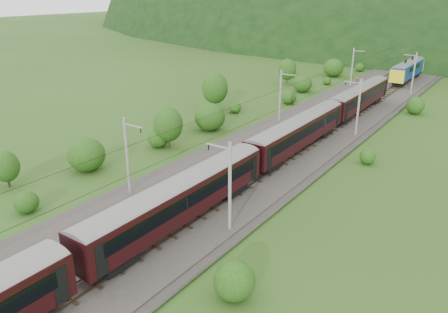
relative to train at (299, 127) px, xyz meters
The scene contains 14 objects.
ground 21.43m from the train, 96.52° to the right, with size 600.00×600.00×0.00m, color #2F4816.
railbed 11.76m from the train, 102.30° to the right, with size 14.00×220.00×0.30m, color #38332D.
track_left 12.41m from the train, 113.57° to the right, with size 2.40×220.00×0.27m.
track_right 11.45m from the train, 90.00° to the right, with size 2.40×220.00×0.27m.
catenary_left 13.95m from the train, 127.77° to the left, with size 2.54×192.28×8.00m.
catenary_right 11.65m from the train, 71.30° to the left, with size 2.54×192.28×8.00m.
overhead_wires 11.82m from the train, 102.30° to the right, with size 4.83×198.00×0.03m.
mountain_ridge 304.69m from the train, 113.69° to the left, with size 336.00×280.00×132.00m, color black.
train is the anchor object (origin of this frame).
hazard_post_near 12.18m from the train, 105.36° to the left, with size 0.14×0.14×1.33m, color red.
hazard_post_far 8.56m from the train, 105.29° to the left, with size 0.18×0.18×1.64m, color red.
signal 42.79m from the train, 99.35° to the left, with size 0.23×0.23×2.04m.
vegetation_left 17.16m from the train, 167.49° to the right, with size 12.88×145.38×6.50m.
vegetation_right 22.84m from the train, 66.23° to the right, with size 5.68×94.51×2.76m.
Camera 1 is at (24.98, -27.58, 19.99)m, focal length 35.00 mm.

